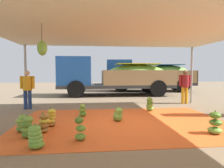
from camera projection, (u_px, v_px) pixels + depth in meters
ground_plane at (113, 105)px, 8.89m from camera, size 40.00×40.00×0.00m
tarp_orange at (124, 122)px, 5.92m from camera, size 6.12×4.23×0.01m
tent_canopy at (124, 31)px, 5.66m from camera, size 8.00×7.00×2.73m
banana_bunch_0 at (51, 118)px, 5.47m from camera, size 0.37×0.37×0.53m
banana_bunch_1 at (83, 111)px, 6.66m from camera, size 0.34×0.34×0.46m
banana_bunch_2 at (150, 105)px, 7.60m from camera, size 0.36×0.36×0.54m
banana_bunch_3 at (35, 137)px, 3.90m from camera, size 0.44×0.45×0.50m
banana_bunch_4 at (118, 115)px, 6.05m from camera, size 0.38×0.39×0.44m
banana_bunch_5 at (80, 129)px, 4.35m from camera, size 0.31×0.31×0.56m
banana_bunch_6 at (215, 124)px, 4.82m from camera, size 0.47×0.46×0.56m
banana_bunch_7 at (27, 128)px, 4.50m from camera, size 0.34×0.34×0.52m
banana_bunch_8 at (43, 124)px, 4.91m from camera, size 0.42×0.41×0.51m
banana_bunch_9 at (22, 124)px, 4.95m from camera, size 0.40×0.40×0.47m
cargo_truck_main at (113, 76)px, 12.77m from camera, size 7.19×2.51×2.40m
cargo_truck_far at (148, 75)px, 15.62m from camera, size 6.83×3.31×2.40m
worker_0 at (27, 87)px, 7.99m from camera, size 0.57×0.35×1.56m
worker_1 at (185, 84)px, 9.39m from camera, size 0.58×0.35×1.58m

